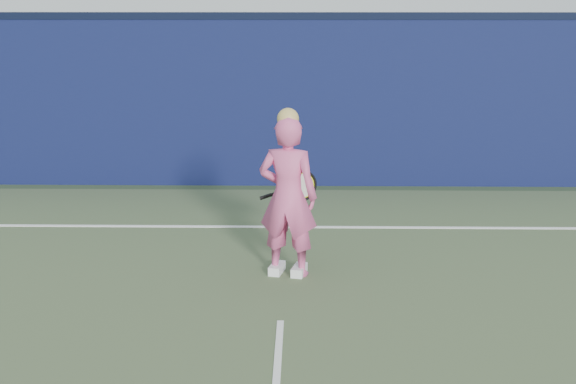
{
  "coord_description": "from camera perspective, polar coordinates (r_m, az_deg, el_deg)",
  "views": [
    {
      "loc": [
        0.19,
        -5.68,
        2.83
      ],
      "look_at": [
        0.04,
        2.27,
        0.89
      ],
      "focal_mm": 50.0,
      "sensor_mm": 36.0,
      "label": 1
    }
  ],
  "objects": [
    {
      "name": "backstop_wall",
      "position": [
        12.28,
        0.15,
        6.35
      ],
      "size": [
        24.0,
        0.4,
        2.5
      ],
      "primitive_type": "cube",
      "color": "#0E143E",
      "rests_on": "ground"
    },
    {
      "name": "player",
      "position": [
        8.19,
        0.0,
        -0.3
      ],
      "size": [
        0.68,
        0.52,
        1.75
      ],
      "rotation": [
        0.0,
        0.0,
        2.92
      ],
      "color": "#D5538A",
      "rests_on": "ground"
    },
    {
      "name": "ground",
      "position": [
        6.34,
        -0.79,
        -12.75
      ],
      "size": [
        80.0,
        80.0,
        0.0
      ],
      "primitive_type": "plane",
      "color": "#283C25",
      "rests_on": "ground"
    },
    {
      "name": "racket",
      "position": [
        8.67,
        0.84,
        0.4
      ],
      "size": [
        0.64,
        0.21,
        0.34
      ],
      "rotation": [
        0.0,
        0.0,
        0.12
      ],
      "color": "black",
      "rests_on": "ground"
    },
    {
      "name": "wall_cap",
      "position": [
        12.18,
        0.16,
        12.42
      ],
      "size": [
        24.0,
        0.42,
        0.1
      ],
      "primitive_type": "cube",
      "color": "black",
      "rests_on": "backstop_wall"
    }
  ]
}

